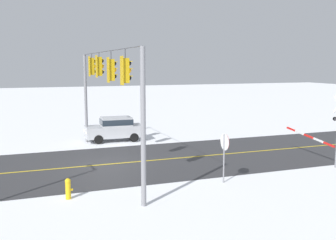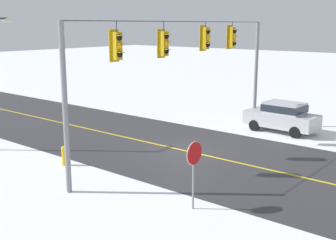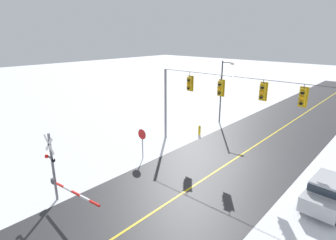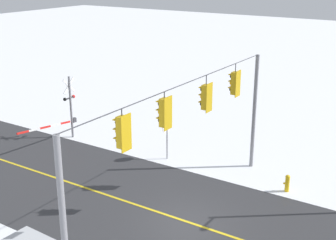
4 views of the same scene
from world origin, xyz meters
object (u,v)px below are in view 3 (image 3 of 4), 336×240
object	(u,v)px
stop_sign	(142,137)
fire_hydrant	(199,130)
railroad_crossing	(57,171)
streetlamp_near	(223,86)
parked_car_silver	(328,191)

from	to	relation	value
stop_sign	fire_hydrant	world-z (taller)	stop_sign
railroad_crossing	streetlamp_near	world-z (taller)	streetlamp_near
railroad_crossing	parked_car_silver	xyz separation A→B (m)	(11.17, 9.50, -1.03)
stop_sign	railroad_crossing	bearing A→B (deg)	-83.58
parked_car_silver	stop_sign	bearing A→B (deg)	-168.31
railroad_crossing	streetlamp_near	distance (m)	18.87
stop_sign	parked_car_silver	distance (m)	12.24
parked_car_silver	railroad_crossing	bearing A→B (deg)	-139.63
streetlamp_near	stop_sign	bearing A→B (deg)	-88.61
fire_hydrant	stop_sign	bearing A→B (deg)	-91.24
railroad_crossing	streetlamp_near	bearing A→B (deg)	93.28
streetlamp_near	fire_hydrant	world-z (taller)	streetlamp_near
parked_car_silver	streetlamp_near	bearing A→B (deg)	142.94
stop_sign	fire_hydrant	xyz separation A→B (m)	(0.15, 7.15, -1.25)
railroad_crossing	parked_car_silver	world-z (taller)	railroad_crossing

